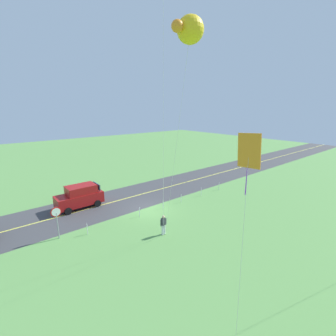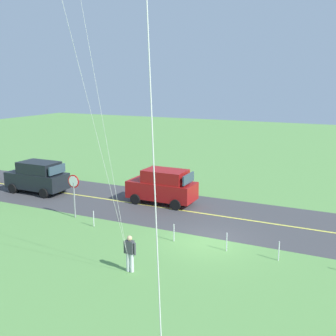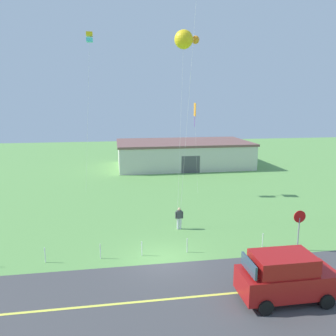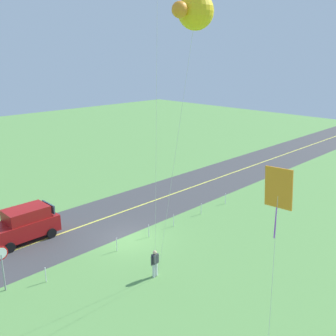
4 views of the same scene
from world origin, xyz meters
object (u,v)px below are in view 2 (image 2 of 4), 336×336
at_px(car_suv_foreground, 163,186).
at_px(car_parked_east_near, 38,177).
at_px(stop_sign, 74,188).
at_px(person_adult_near, 130,252).

relative_size(car_suv_foreground, car_parked_east_near, 1.00).
height_order(car_suv_foreground, stop_sign, stop_sign).
height_order(stop_sign, person_adult_near, stop_sign).
bearing_deg(stop_sign, car_parked_east_near, -29.24).
height_order(car_suv_foreground, car_parked_east_near, same).
bearing_deg(person_adult_near, stop_sign, -146.97).
distance_m(car_suv_foreground, stop_sign, 5.86).
relative_size(car_suv_foreground, stop_sign, 1.72).
bearing_deg(car_suv_foreground, car_parked_east_near, 9.33).
distance_m(car_parked_east_near, person_adult_near, 14.59).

